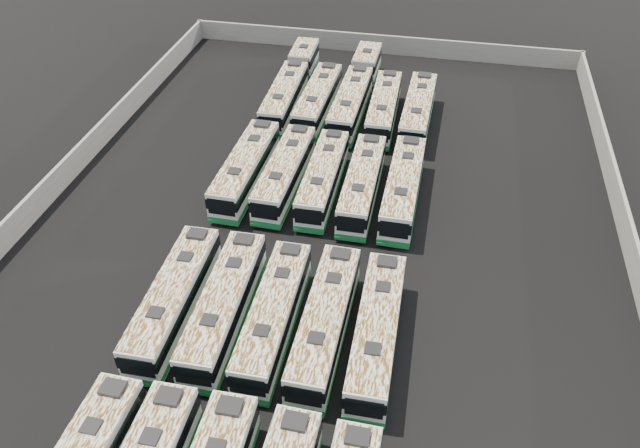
{
  "coord_description": "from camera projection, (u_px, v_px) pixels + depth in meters",
  "views": [
    {
      "loc": [
        7.49,
        -33.76,
        30.28
      ],
      "look_at": [
        0.09,
        1.23,
        1.6
      ],
      "focal_mm": 35.0,
      "sensor_mm": 36.0,
      "label": 1
    }
  ],
  "objects": [
    {
      "name": "bus_midback_center",
      "position": [
        323.0,
        178.0,
        50.47
      ],
      "size": [
        2.46,
        11.24,
        3.16
      ],
      "rotation": [
        0.0,
        0.0,
        0.01
      ],
      "color": "white",
      "rests_on": "ground"
    },
    {
      "name": "bus_back_right",
      "position": [
        384.0,
        108.0,
        59.63
      ],
      "size": [
        2.61,
        11.34,
        3.18
      ],
      "rotation": [
        0.0,
        0.0,
        0.02
      ],
      "color": "white",
      "rests_on": "ground"
    },
    {
      "name": "bus_midback_left",
      "position": [
        285.0,
        173.0,
        50.97
      ],
      "size": [
        2.69,
        11.48,
        3.22
      ],
      "rotation": [
        0.0,
        0.0,
        -0.02
      ],
      "color": "white",
      "rests_on": "ground"
    },
    {
      "name": "bus_midfront_center",
      "position": [
        273.0,
        316.0,
        38.68
      ],
      "size": [
        2.52,
        11.35,
        3.19
      ],
      "rotation": [
        0.0,
        0.0,
        0.01
      ],
      "color": "white",
      "rests_on": "ground"
    },
    {
      "name": "bus_midfront_far_right",
      "position": [
        377.0,
        332.0,
        37.61
      ],
      "size": [
        2.61,
        11.53,
        3.24
      ],
      "rotation": [
        0.0,
        0.0,
        0.02
      ],
      "color": "white",
      "rests_on": "ground"
    },
    {
      "name": "bus_back_far_left",
      "position": [
        291.0,
        84.0,
        63.61
      ],
      "size": [
        2.86,
        17.92,
        3.24
      ],
      "rotation": [
        0.0,
        0.0,
        0.02
      ],
      "color": "white",
      "rests_on": "ground"
    },
    {
      "name": "bus_midfront_left",
      "position": [
        224.0,
        306.0,
        39.28
      ],
      "size": [
        2.74,
        11.68,
        3.27
      ],
      "rotation": [
        0.0,
        0.0,
        0.02
      ],
      "color": "white",
      "rests_on": "ground"
    },
    {
      "name": "bus_back_left",
      "position": [
        318.0,
        100.0,
        60.82
      ],
      "size": [
        2.69,
        11.65,
        3.27
      ],
      "rotation": [
        0.0,
        0.0,
        -0.02
      ],
      "color": "white",
      "rests_on": "ground"
    },
    {
      "name": "bus_midback_right",
      "position": [
        362.0,
        184.0,
        49.76
      ],
      "size": [
        2.45,
        11.34,
        3.19
      ],
      "rotation": [
        0.0,
        0.0,
        0.0
      ],
      "color": "white",
      "rests_on": "ground"
    },
    {
      "name": "bus_midfront_far_left",
      "position": [
        174.0,
        299.0,
        39.75
      ],
      "size": [
        2.71,
        11.65,
        3.27
      ],
      "rotation": [
        0.0,
        0.0,
        0.02
      ],
      "color": "white",
      "rests_on": "ground"
    },
    {
      "name": "bus_back_far_right",
      "position": [
        418.0,
        111.0,
        59.07
      ],
      "size": [
        2.71,
        11.65,
        3.27
      ],
      "rotation": [
        0.0,
        0.0,
        -0.02
      ],
      "color": "white",
      "rests_on": "ground"
    },
    {
      "name": "bus_midfront_right",
      "position": [
        325.0,
        323.0,
        38.2
      ],
      "size": [
        2.53,
        11.57,
        3.26
      ],
      "rotation": [
        0.0,
        0.0,
        -0.01
      ],
      "color": "white",
      "rests_on": "ground"
    },
    {
      "name": "bus_back_center",
      "position": [
        356.0,
        90.0,
        62.54
      ],
      "size": [
        2.74,
        18.2,
        3.29
      ],
      "rotation": [
        0.0,
        0.0,
        -0.01
      ],
      "color": "white",
      "rests_on": "ground"
    },
    {
      "name": "bus_midback_far_right",
      "position": [
        403.0,
        188.0,
        49.31
      ],
      "size": [
        2.57,
        11.65,
        3.27
      ],
      "rotation": [
        0.0,
        0.0,
        -0.01
      ],
      "color": "white",
      "rests_on": "ground"
    },
    {
      "name": "perimeter_wall",
      "position": [
        315.0,
        240.0,
        45.23
      ],
      "size": [
        45.2,
        73.2,
        2.2
      ],
      "color": "slate",
      "rests_on": "ground"
    },
    {
      "name": "bus_midback_far_left",
      "position": [
        246.0,
        169.0,
        51.4
      ],
      "size": [
        2.68,
        11.75,
        3.3
      ],
      "rotation": [
        0.0,
        0.0,
        -0.02
      ],
      "color": "white",
      "rests_on": "ground"
    },
    {
      "name": "ground",
      "position": [
        315.0,
        251.0,
        45.92
      ],
      "size": [
        140.0,
        140.0,
        0.0
      ],
      "primitive_type": "plane",
      "color": "black",
      "rests_on": "ground"
    }
  ]
}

